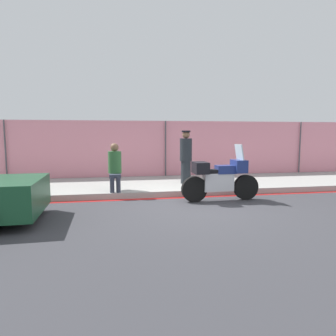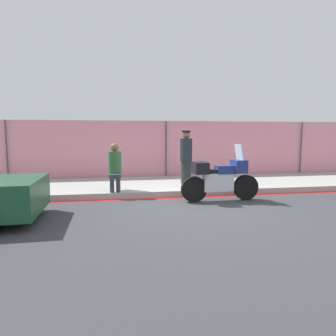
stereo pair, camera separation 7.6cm
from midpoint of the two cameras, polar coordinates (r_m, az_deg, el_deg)
ground_plane at (r=7.47m, az=4.98°, el=-7.39°), size 120.00×120.00×0.00m
sidewalk at (r=10.12m, az=0.84°, el=-3.18°), size 42.48×3.19×0.17m
curb_paint_stripe at (r=8.52m, az=3.01°, el=-5.62°), size 42.48×0.18×0.01m
storefront_fence at (r=11.65m, az=-0.74°, el=3.33°), size 40.35×0.17×2.29m
motorcycle at (r=8.11m, az=9.62°, el=-1.91°), size 2.15×0.53×1.52m
officer_standing at (r=9.77m, az=3.20°, el=2.18°), size 0.39×0.39×1.72m
person_seated_on_curb at (r=8.72m, az=-10.34°, el=0.69°), size 0.38×0.69×1.35m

